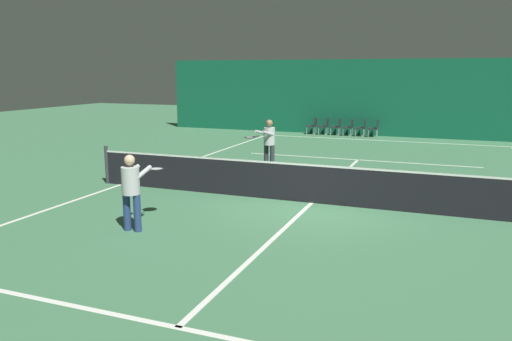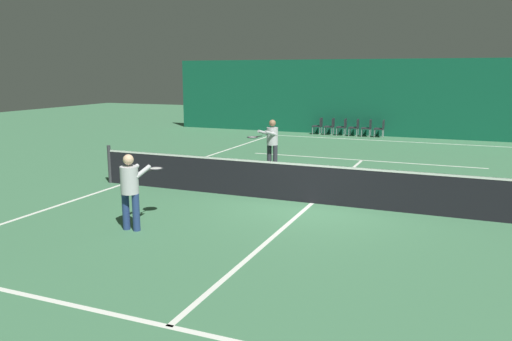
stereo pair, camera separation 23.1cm
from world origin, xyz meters
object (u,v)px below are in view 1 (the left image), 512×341
(tennis_net, at_px, (312,182))
(courtside_chair_1, at_px, (325,125))
(courtside_chair_2, at_px, (337,126))
(courtside_chair_4, at_px, (362,127))
(player_near, at_px, (132,186))
(player_far, at_px, (268,140))
(courtside_chair_3, at_px, (349,126))
(courtside_chair_0, at_px, (313,125))
(courtside_chair_5, at_px, (375,127))
(tennis_ball, at_px, (136,212))

(tennis_net, xyz_separation_m, courtside_chair_1, (-2.81, 13.04, -0.03))
(courtside_chair_1, distance_m, courtside_chair_2, 0.61)
(tennis_net, relative_size, courtside_chair_4, 14.29)
(player_near, height_order, courtside_chair_2, player_near)
(player_far, bearing_deg, courtside_chair_3, -166.26)
(tennis_net, distance_m, player_near, 4.34)
(courtside_chair_0, relative_size, courtside_chair_1, 1.00)
(tennis_net, xyz_separation_m, player_near, (-2.76, -3.32, 0.38))
(courtside_chair_1, bearing_deg, tennis_net, 12.17)
(courtside_chair_3, bearing_deg, courtside_chair_4, 90.00)
(courtside_chair_1, relative_size, courtside_chair_2, 1.00)
(player_near, relative_size, courtside_chair_0, 1.82)
(courtside_chair_5, bearing_deg, courtside_chair_4, -90.00)
(courtside_chair_1, distance_m, tennis_ball, 15.39)
(player_near, xyz_separation_m, player_far, (0.32, 7.00, 0.04))
(player_far, distance_m, courtside_chair_3, 9.40)
(player_near, xyz_separation_m, courtside_chair_4, (1.79, 16.36, -0.41))
(courtside_chair_0, height_order, courtside_chair_4, same)
(courtside_chair_1, height_order, courtside_chair_3, same)
(player_far, height_order, courtside_chair_3, player_far)
(courtside_chair_3, bearing_deg, player_near, -4.12)
(player_far, bearing_deg, courtside_chair_5, -173.58)
(courtside_chair_1, bearing_deg, courtside_chair_0, -90.00)
(player_near, bearing_deg, courtside_chair_0, 1.24)
(courtside_chair_5, bearing_deg, player_far, -12.52)
(courtside_chair_0, bearing_deg, player_far, 6.00)
(tennis_net, bearing_deg, courtside_chair_2, 99.58)
(tennis_net, distance_m, courtside_chair_2, 13.22)
(courtside_chair_3, bearing_deg, courtside_chair_5, 90.00)
(player_far, height_order, courtside_chair_2, player_far)
(player_far, height_order, courtside_chair_0, player_far)
(courtside_chair_0, bearing_deg, tennis_net, 14.72)
(courtside_chair_5, xyz_separation_m, tennis_ball, (-3.05, -15.37, -0.45))
(tennis_net, xyz_separation_m, player_far, (-2.44, 3.68, 0.42))
(player_near, relative_size, courtside_chair_5, 1.82)
(courtside_chair_1, bearing_deg, tennis_ball, -2.24)
(courtside_chair_0, height_order, courtside_chair_3, same)
(player_far, relative_size, courtside_chair_5, 1.90)
(courtside_chair_0, xyz_separation_m, courtside_chair_5, (3.06, 0.00, 0.00))
(player_far, xyz_separation_m, courtside_chair_1, (-0.37, 9.35, -0.44))
(courtside_chair_5, bearing_deg, courtside_chair_3, -90.00)
(player_near, bearing_deg, courtside_chair_3, -5.19)
(tennis_net, bearing_deg, courtside_chair_1, 102.17)
(player_far, xyz_separation_m, courtside_chair_3, (0.85, 9.35, -0.44))
(courtside_chair_2, relative_size, tennis_ball, 12.73)
(courtside_chair_0, distance_m, courtside_chair_1, 0.61)
(tennis_net, height_order, courtside_chair_0, tennis_net)
(courtside_chair_4, bearing_deg, tennis_net, 4.28)
(tennis_net, height_order, tennis_ball, tennis_net)
(player_far, bearing_deg, tennis_ball, 9.76)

